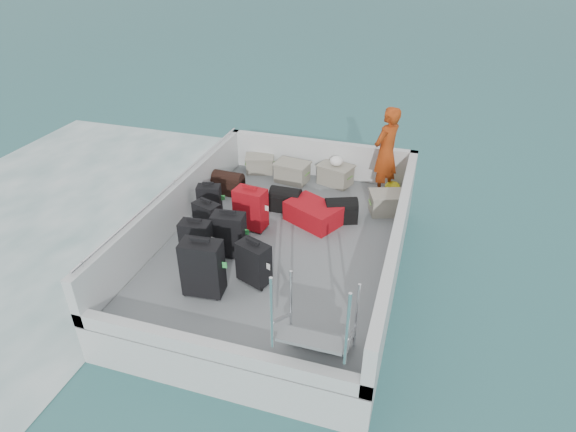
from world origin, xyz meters
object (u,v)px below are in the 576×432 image
(crate_0, at_px, (260,164))
(crate_3, at_px, (388,204))
(suitcase_1, at_px, (208,221))
(suitcase_4, at_px, (229,235))
(suitcase_5, at_px, (251,209))
(passenger, at_px, (386,152))
(suitcase_0, at_px, (197,243))
(suitcase_2, at_px, (210,201))
(suitcase_6, at_px, (254,263))
(crate_2, at_px, (335,175))
(suitcase_3, at_px, (203,269))
(suitcase_8, at_px, (313,213))
(crate_1, at_px, (292,173))

(crate_0, xyz_separation_m, crate_3, (2.59, -0.85, 0.02))
(suitcase_1, relative_size, suitcase_4, 0.89)
(suitcase_5, xyz_separation_m, passenger, (1.83, 1.78, 0.47))
(suitcase_0, height_order, suitcase_2, suitcase_0)
(suitcase_2, distance_m, suitcase_6, 1.95)
(suitcase_5, bearing_deg, crate_2, 70.81)
(suitcase_1, bearing_deg, crate_2, 76.93)
(suitcase_5, height_order, passenger, passenger)
(suitcase_3, bearing_deg, suitcase_0, 117.48)
(suitcase_8, relative_size, crate_1, 1.45)
(suitcase_5, distance_m, crate_0, 2.06)
(crate_1, height_order, crate_2, crate_1)
(crate_1, bearing_deg, crate_3, -19.25)
(suitcase_4, bearing_deg, suitcase_3, -94.75)
(suitcase_1, relative_size, suitcase_6, 1.00)
(suitcase_2, xyz_separation_m, suitcase_6, (1.32, -1.43, 0.03))
(suitcase_6, bearing_deg, suitcase_0, -169.53)
(suitcase_4, relative_size, passenger, 0.42)
(suitcase_4, distance_m, crate_0, 2.82)
(suitcase_2, distance_m, crate_1, 1.87)
(suitcase_2, bearing_deg, suitcase_3, -81.49)
(crate_2, xyz_separation_m, crate_3, (1.07, -0.79, -0.00))
(suitcase_1, distance_m, passenger, 3.29)
(suitcase_6, bearing_deg, crate_2, 104.36)
(crate_3, bearing_deg, crate_1, 160.75)
(crate_2, bearing_deg, suitcase_4, -109.88)
(suitcase_4, bearing_deg, crate_3, 36.75)
(suitcase_3, bearing_deg, suitcase_1, 107.15)
(suitcase_0, height_order, suitcase_6, suitcase_0)
(suitcase_4, height_order, passenger, passenger)
(suitcase_4, xyz_separation_m, suitcase_6, (0.56, -0.49, -0.04))
(suitcase_3, relative_size, suitcase_5, 1.16)
(suitcase_2, xyz_separation_m, crate_0, (0.21, 1.82, -0.12))
(crate_0, bearing_deg, suitcase_0, -86.57)
(suitcase_8, relative_size, passenger, 0.52)
(crate_2, bearing_deg, suitcase_1, -121.77)
(suitcase_3, bearing_deg, crate_3, 48.25)
(suitcase_0, relative_size, crate_3, 1.17)
(suitcase_5, height_order, suitcase_8, suitcase_5)
(suitcase_1, height_order, passenger, passenger)
(suitcase_0, xyz_separation_m, suitcase_3, (0.39, -0.59, 0.06))
(suitcase_5, distance_m, crate_3, 2.31)
(suitcase_2, relative_size, crate_0, 1.07)
(crate_1, distance_m, crate_3, 1.98)
(suitcase_3, xyz_separation_m, suitcase_5, (0.00, 1.68, -0.05))
(suitcase_1, height_order, suitcase_8, suitcase_1)
(suitcase_0, xyz_separation_m, suitcase_1, (-0.13, 0.62, -0.03))
(suitcase_6, relative_size, crate_3, 1.08)
(passenger, bearing_deg, suitcase_0, -8.03)
(suitcase_1, height_order, suitcase_3, suitcase_3)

